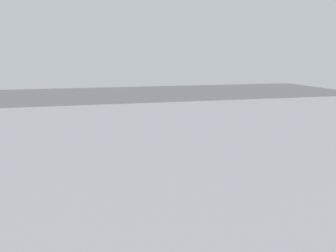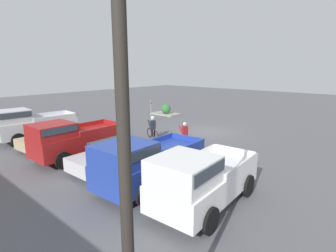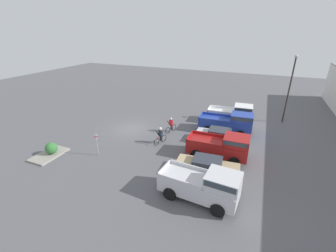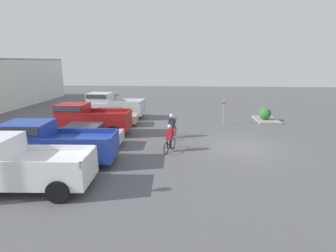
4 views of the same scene
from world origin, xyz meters
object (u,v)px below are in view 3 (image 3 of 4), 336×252
pickup_truck_1 (230,122)px  sedan_0 (219,136)px  pickup_truck_2 (222,146)px  lamppost (290,85)px  fire_lane_sign (97,142)px  pickup_truck_3 (205,185)px  shrub (51,148)px  sedan_1 (207,166)px  cyclist_1 (171,125)px  cyclist_0 (160,135)px  pickup_truck_0 (233,113)px

pickup_truck_1 → sedan_0: 2.90m
pickup_truck_2 → lamppost: (-10.96, 5.26, 3.30)m
fire_lane_sign → lamppost: 21.41m
pickup_truck_3 → shrub: (-0.39, -13.71, -0.53)m
pickup_truck_1 → sedan_0: bearing=-9.9°
sedan_0 → lamppost: bearing=144.0°
sedan_1 → cyclist_1: bearing=-138.4°
sedan_1 → fire_lane_sign: fire_lane_sign is taller
sedan_1 → lamppost: size_ratio=0.63×
lamppost → shrub: bearing=-49.6°
sedan_1 → pickup_truck_3: bearing=9.7°
sedan_0 → cyclist_1: bearing=-95.4°
pickup_truck_2 → sedan_1: 2.90m
cyclist_1 → pickup_truck_2: bearing=61.1°
pickup_truck_2 → shrub: pickup_truck_2 is taller
cyclist_0 → fire_lane_sign: bearing=-44.2°
pickup_truck_3 → pickup_truck_0: bearing=-179.4°
sedan_1 → cyclist_0: 6.28m
cyclist_0 → cyclist_1: bearing=-179.0°
sedan_0 → lamppost: 10.78m
pickup_truck_0 → cyclist_0: (7.96, -5.71, -0.28)m
sedan_1 → lamppost: bearing=157.2°
pickup_truck_1 → cyclist_0: pickup_truck_1 is taller
pickup_truck_0 → sedan_0: 5.67m
pickup_truck_2 → cyclist_1: (-3.29, -5.95, -0.36)m
pickup_truck_0 → sedan_0: pickup_truck_0 is taller
cyclist_0 → pickup_truck_1: bearing=132.1°
sedan_0 → sedan_1: sedan_0 is taller
cyclist_0 → cyclist_1: size_ratio=1.02×
cyclist_1 → lamppost: 14.07m
pickup_truck_3 → sedan_0: bearing=-175.7°
pickup_truck_1 → lamppost: size_ratio=0.72×
pickup_truck_3 → sedan_1: bearing=-170.3°
sedan_1 → pickup_truck_1: bearing=177.6°
pickup_truck_2 → sedan_1: size_ratio=1.04×
cyclist_0 → sedan_1: bearing=58.7°
pickup_truck_2 → shrub: (5.25, -13.76, -0.50)m
fire_lane_sign → shrub: (1.51, -3.78, -0.63)m
pickup_truck_1 → sedan_1: (8.42, -0.35, -0.44)m
pickup_truck_2 → cyclist_1: 6.81m
pickup_truck_0 → sedan_1: (11.22, -0.35, -0.47)m
sedan_0 → cyclist_1: 5.29m
pickup_truck_0 → pickup_truck_1: 2.80m
pickup_truck_3 → shrub: size_ratio=5.08×
pickup_truck_1 → cyclist_1: bearing=-68.0°
pickup_truck_3 → fire_lane_sign: bearing=-100.8°
shrub → fire_lane_sign: bearing=111.8°
pickup_truck_3 → cyclist_0: size_ratio=3.06×
lamppost → shrub: 25.28m
pickup_truck_0 → lamppost: 6.86m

